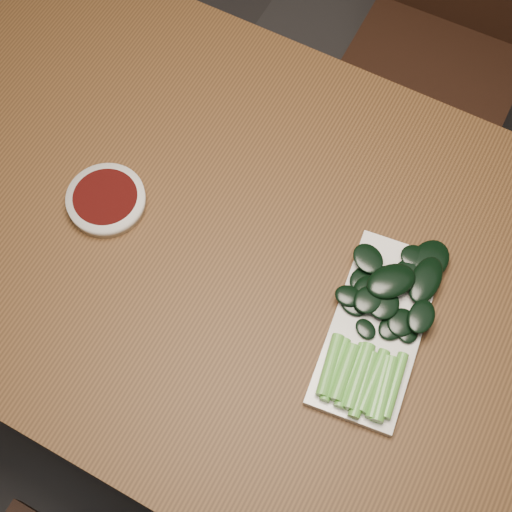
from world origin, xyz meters
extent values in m
plane|color=#2C2929|center=(0.00, 0.00, 0.00)|extent=(6.00, 6.00, 0.00)
cube|color=#452A13|center=(0.00, 0.00, 0.73)|extent=(1.40, 0.80, 0.04)
cylinder|color=#452A13|center=(-0.64, 0.34, 0.35)|extent=(0.05, 0.05, 0.71)
cube|color=black|center=(0.06, 0.71, 0.43)|extent=(0.40, 0.40, 0.04)
cylinder|color=black|center=(-0.10, 0.54, 0.21)|extent=(0.04, 0.04, 0.41)
cylinder|color=black|center=(0.23, 0.55, 0.21)|extent=(0.04, 0.04, 0.41)
cylinder|color=black|center=(-0.11, 0.87, 0.21)|extent=(0.04, 0.04, 0.41)
cylinder|color=black|center=(0.22, 0.88, 0.21)|extent=(0.04, 0.04, 0.41)
cylinder|color=silver|center=(-0.25, -0.04, 0.76)|extent=(0.12, 0.12, 0.02)
cylinder|color=#340704|center=(-0.25, -0.04, 0.77)|extent=(0.10, 0.10, 0.00)
cube|color=silver|center=(0.21, -0.03, 0.76)|extent=(0.16, 0.30, 0.01)
cylinder|color=#55A137|center=(0.17, -0.12, 0.77)|extent=(0.04, 0.09, 0.02)
cylinder|color=#55A137|center=(0.18, -0.12, 0.77)|extent=(0.03, 0.10, 0.01)
cylinder|color=#55A137|center=(0.20, -0.12, 0.77)|extent=(0.03, 0.09, 0.02)
cylinder|color=#55A137|center=(0.21, -0.12, 0.77)|extent=(0.02, 0.10, 0.02)
cylinder|color=#55A137|center=(0.22, -0.11, 0.77)|extent=(0.03, 0.10, 0.02)
cylinder|color=#55A137|center=(0.23, -0.12, 0.77)|extent=(0.03, 0.10, 0.02)
cylinder|color=#55A137|center=(0.24, -0.11, 0.77)|extent=(0.02, 0.10, 0.02)
cylinder|color=#55A137|center=(0.25, -0.11, 0.77)|extent=(0.03, 0.09, 0.02)
cylinder|color=#55A137|center=(0.26, -0.11, 0.77)|extent=(0.04, 0.10, 0.02)
cylinder|color=#55A137|center=(0.27, -0.10, 0.77)|extent=(0.03, 0.10, 0.02)
ellipsoid|color=black|center=(0.20, 0.00, 0.78)|extent=(0.05, 0.06, 0.01)
ellipsoid|color=black|center=(0.18, 0.00, 0.78)|extent=(0.05, 0.06, 0.01)
ellipsoid|color=black|center=(0.19, 0.02, 0.78)|extent=(0.05, 0.05, 0.01)
ellipsoid|color=black|center=(0.24, -0.01, 0.77)|extent=(0.04, 0.05, 0.01)
ellipsoid|color=black|center=(0.20, 0.04, 0.78)|extent=(0.09, 0.09, 0.02)
ellipsoid|color=black|center=(0.15, 0.06, 0.78)|extent=(0.07, 0.06, 0.01)
ellipsoid|color=black|center=(0.26, 0.01, 0.78)|extent=(0.04, 0.06, 0.01)
ellipsoid|color=black|center=(0.24, 0.10, 0.77)|extent=(0.06, 0.08, 0.01)
ellipsoid|color=black|center=(0.21, 0.10, 0.77)|extent=(0.05, 0.05, 0.01)
ellipsoid|color=black|center=(0.17, 0.03, 0.77)|extent=(0.07, 0.07, 0.01)
ellipsoid|color=black|center=(0.18, 0.02, 0.77)|extent=(0.08, 0.08, 0.01)
ellipsoid|color=black|center=(0.15, -0.01, 0.78)|extent=(0.04, 0.04, 0.01)
ellipsoid|color=black|center=(0.24, 0.07, 0.78)|extent=(0.05, 0.08, 0.01)
ellipsoid|color=black|center=(0.22, 0.08, 0.77)|extent=(0.07, 0.07, 0.01)
ellipsoid|color=black|center=(0.20, -0.04, 0.77)|extent=(0.04, 0.04, 0.01)
ellipsoid|color=black|center=(0.25, -0.01, 0.77)|extent=(0.05, 0.05, 0.01)
ellipsoid|color=black|center=(0.23, -0.02, 0.77)|extent=(0.05, 0.06, 0.01)
ellipsoid|color=black|center=(0.17, -0.02, 0.77)|extent=(0.04, 0.04, 0.01)
camera|label=1|loc=(0.22, -0.41, 1.75)|focal=50.00mm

